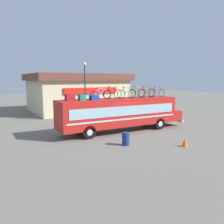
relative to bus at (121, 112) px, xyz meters
The scene contains 15 objects.
ground_plane 1.61m from the bus, behind, with size 120.00×120.00×0.00m, color slate.
bus is the anchor object (origin of this frame).
luggage_bag_1 4.52m from the bus, behind, with size 0.67×0.48×0.47m, color maroon.
luggage_bag_2 3.68m from the bus, behind, with size 0.47×0.49×0.40m, color #1E7F66.
luggage_bag_3 2.83m from the bus, behind, with size 0.61×0.55×0.35m, color #193899.
rooftop_bicycle_1 2.39m from the bus, behind, with size 1.76×0.44×0.90m.
rooftop_bicycle_2 1.71m from the bus, 151.17° to the left, with size 1.75×0.44×0.97m.
rooftop_bicycle_3 1.59m from the bus, 25.62° to the right, with size 1.80×0.44×0.95m.
rooftop_bicycle_4 2.17m from the bus, ahead, with size 1.80×0.44×0.98m.
rooftop_bicycle_5 3.03m from the bus, ahead, with size 1.83×0.44×0.97m.
rooftop_bicycle_6 4.09m from the bus, ahead, with size 1.77×0.44×0.92m.
roadside_building 14.27m from the bus, 84.00° to the left, with size 12.20×10.78×5.00m.
trash_bin 4.33m from the bus, 118.07° to the right, with size 0.49×0.49×0.84m, color navy.
traffic_cone 6.08m from the bus, 78.80° to the right, with size 0.40×0.40×0.54m, color orange.
street_lamp 5.87m from the bus, 98.60° to the left, with size 0.32×0.32×5.94m.
Camera 1 is at (-9.83, -15.91, 4.24)m, focal length 36.98 mm.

